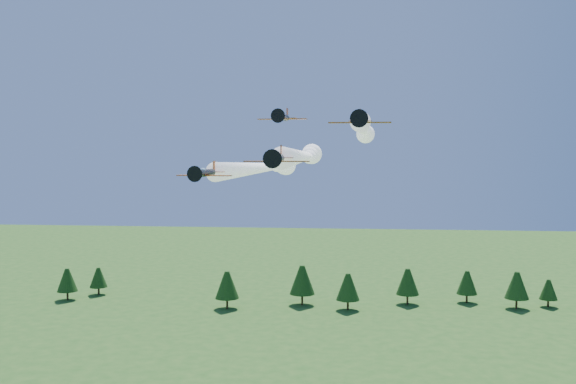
# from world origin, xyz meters

# --- Properties ---
(plane_lead) EXTENTS (6.89, 56.73, 3.70)m
(plane_lead) POSITION_xyz_m (1.06, 21.98, 44.42)
(plane_lead) COLOR black
(plane_lead) RESTS_ON ground
(plane_left) EXTENTS (11.07, 51.84, 3.70)m
(plane_left) POSITION_xyz_m (-6.14, 30.32, 42.49)
(plane_left) COLOR black
(plane_left) RESTS_ON ground
(plane_right) EXTENTS (7.32, 60.64, 3.70)m
(plane_right) POSITION_xyz_m (10.26, 32.66, 48.83)
(plane_right) COLOR black
(plane_right) RESTS_ON ground
(plane_slot) EXTENTS (6.54, 7.10, 2.30)m
(plane_slot) POSITION_xyz_m (-0.62, 7.32, 49.65)
(plane_slot) COLOR black
(plane_slot) RESTS_ON ground
(treeline) EXTENTS (160.95, 20.78, 11.68)m
(treeline) POSITION_xyz_m (7.76, 109.76, 6.54)
(treeline) COLOR #382314
(treeline) RESTS_ON ground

